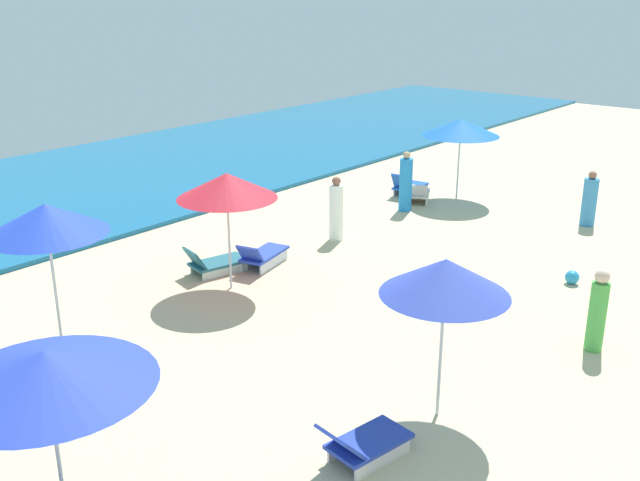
{
  "coord_description": "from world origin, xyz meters",
  "views": [
    {
      "loc": [
        -9.95,
        4.33,
        6.07
      ],
      "look_at": [
        0.4,
        12.99,
        1.36
      ],
      "focal_mm": 41.01,
      "sensor_mm": 36.0,
      "label": 1
    }
  ],
  "objects_px": {
    "umbrella_3": "(46,368)",
    "umbrella_5": "(46,219)",
    "beachgoer_0": "(598,312)",
    "beachgoer_1": "(589,201)",
    "beachgoer_3": "(406,184)",
    "lounge_chair_0_0": "(363,444)",
    "lounge_chair_4_0": "(409,186)",
    "beach_ball_0": "(572,277)",
    "lounge_chair_4_1": "(418,194)",
    "lounge_chair_1_1": "(262,256)",
    "umbrella_4": "(461,127)",
    "umbrella_1": "(227,186)",
    "lounge_chair_1_0": "(215,263)",
    "beachgoer_6": "(336,211)",
    "umbrella_0": "(445,277)",
    "lounge_chair_5_0": "(11,370)"
  },
  "relations": [
    {
      "from": "umbrella_5",
      "to": "beachgoer_3",
      "type": "bearing_deg",
      "value": -0.29
    },
    {
      "from": "beachgoer_0",
      "to": "beachgoer_3",
      "type": "bearing_deg",
      "value": -85.14
    },
    {
      "from": "lounge_chair_4_1",
      "to": "umbrella_5",
      "type": "bearing_deg",
      "value": 62.11
    },
    {
      "from": "lounge_chair_1_0",
      "to": "umbrella_1",
      "type": "bearing_deg",
      "value": 171.73
    },
    {
      "from": "beachgoer_0",
      "to": "umbrella_4",
      "type": "bearing_deg",
      "value": -96.81
    },
    {
      "from": "lounge_chair_4_0",
      "to": "lounge_chair_4_1",
      "type": "height_order",
      "value": "lounge_chair_4_0"
    },
    {
      "from": "lounge_chair_1_0",
      "to": "beachgoer_1",
      "type": "relative_size",
      "value": 0.99
    },
    {
      "from": "umbrella_0",
      "to": "lounge_chair_1_1",
      "type": "relative_size",
      "value": 1.61
    },
    {
      "from": "umbrella_1",
      "to": "beachgoer_0",
      "type": "relative_size",
      "value": 1.65
    },
    {
      "from": "lounge_chair_0_0",
      "to": "lounge_chair_4_0",
      "type": "height_order",
      "value": "lounge_chair_4_0"
    },
    {
      "from": "lounge_chair_1_0",
      "to": "umbrella_5",
      "type": "height_order",
      "value": "umbrella_5"
    },
    {
      "from": "lounge_chair_4_1",
      "to": "beachgoer_3",
      "type": "bearing_deg",
      "value": 71.53
    },
    {
      "from": "lounge_chair_4_0",
      "to": "beachgoer_1",
      "type": "height_order",
      "value": "beachgoer_1"
    },
    {
      "from": "lounge_chair_4_1",
      "to": "beachgoer_0",
      "type": "distance_m",
      "value": 9.51
    },
    {
      "from": "beachgoer_1",
      "to": "beach_ball_0",
      "type": "bearing_deg",
      "value": 57.91
    },
    {
      "from": "lounge_chair_4_1",
      "to": "lounge_chair_5_0",
      "type": "bearing_deg",
      "value": 64.62
    },
    {
      "from": "lounge_chair_1_1",
      "to": "beachgoer_1",
      "type": "height_order",
      "value": "beachgoer_1"
    },
    {
      "from": "beachgoer_1",
      "to": "beachgoer_3",
      "type": "relative_size",
      "value": 0.87
    },
    {
      "from": "lounge_chair_0_0",
      "to": "beach_ball_0",
      "type": "relative_size",
      "value": 4.59
    },
    {
      "from": "umbrella_1",
      "to": "umbrella_3",
      "type": "bearing_deg",
      "value": -149.43
    },
    {
      "from": "umbrella_0",
      "to": "beachgoer_3",
      "type": "relative_size",
      "value": 1.45
    },
    {
      "from": "lounge_chair_4_1",
      "to": "beachgoer_1",
      "type": "relative_size",
      "value": 0.91
    },
    {
      "from": "beachgoer_6",
      "to": "beach_ball_0",
      "type": "height_order",
      "value": "beachgoer_6"
    },
    {
      "from": "umbrella_1",
      "to": "beachgoer_3",
      "type": "bearing_deg",
      "value": 2.62
    },
    {
      "from": "umbrella_3",
      "to": "beachgoer_1",
      "type": "bearing_deg",
      "value": -1.92
    },
    {
      "from": "umbrella_1",
      "to": "lounge_chair_1_0",
      "type": "distance_m",
      "value": 2.22
    },
    {
      "from": "umbrella_0",
      "to": "umbrella_5",
      "type": "xyz_separation_m",
      "value": [
        -2.39,
        6.3,
        0.16
      ]
    },
    {
      "from": "umbrella_0",
      "to": "lounge_chair_0_0",
      "type": "xyz_separation_m",
      "value": [
        -1.63,
        0.17,
        -1.94
      ]
    },
    {
      "from": "beach_ball_0",
      "to": "beachgoer_0",
      "type": "bearing_deg",
      "value": -151.5
    },
    {
      "from": "lounge_chair_0_0",
      "to": "beachgoer_6",
      "type": "bearing_deg",
      "value": -39.37
    },
    {
      "from": "lounge_chair_1_1",
      "to": "lounge_chair_4_1",
      "type": "xyz_separation_m",
      "value": [
        6.73,
        0.13,
        0.0
      ]
    },
    {
      "from": "umbrella_3",
      "to": "umbrella_5",
      "type": "height_order",
      "value": "umbrella_5"
    },
    {
      "from": "umbrella_5",
      "to": "beachgoer_0",
      "type": "bearing_deg",
      "value": -51.02
    },
    {
      "from": "lounge_chair_0_0",
      "to": "lounge_chair_4_0",
      "type": "bearing_deg",
      "value": -49.59
    },
    {
      "from": "umbrella_4",
      "to": "umbrella_0",
      "type": "bearing_deg",
      "value": -151.45
    },
    {
      "from": "lounge_chair_1_1",
      "to": "beachgoer_6",
      "type": "xyz_separation_m",
      "value": [
        2.54,
        -0.12,
        0.5
      ]
    },
    {
      "from": "umbrella_4",
      "to": "umbrella_1",
      "type": "bearing_deg",
      "value": 178.86
    },
    {
      "from": "lounge_chair_1_1",
      "to": "beachgoer_3",
      "type": "bearing_deg",
      "value": -103.71
    },
    {
      "from": "lounge_chair_4_0",
      "to": "beachgoer_6",
      "type": "relative_size",
      "value": 0.83
    },
    {
      "from": "lounge_chair_1_1",
      "to": "umbrella_4",
      "type": "bearing_deg",
      "value": -107.35
    },
    {
      "from": "umbrella_4",
      "to": "beachgoer_1",
      "type": "relative_size",
      "value": 1.61
    },
    {
      "from": "lounge_chair_0_0",
      "to": "lounge_chair_1_1",
      "type": "xyz_separation_m",
      "value": [
        4.34,
        6.1,
        -0.0
      ]
    },
    {
      "from": "umbrella_4",
      "to": "lounge_chair_4_0",
      "type": "xyz_separation_m",
      "value": [
        -0.54,
        1.37,
        -1.9
      ]
    },
    {
      "from": "umbrella_4",
      "to": "beachgoer_1",
      "type": "height_order",
      "value": "umbrella_4"
    },
    {
      "from": "lounge_chair_0_0",
      "to": "beachgoer_0",
      "type": "bearing_deg",
      "value": -93.45
    },
    {
      "from": "lounge_chair_0_0",
      "to": "lounge_chair_1_0",
      "type": "relative_size",
      "value": 0.94
    },
    {
      "from": "umbrella_1",
      "to": "lounge_chair_1_0",
      "type": "bearing_deg",
      "value": 68.34
    },
    {
      "from": "lounge_chair_0_0",
      "to": "umbrella_3",
      "type": "xyz_separation_m",
      "value": [
        -3.2,
        2.07,
        1.77
      ]
    },
    {
      "from": "umbrella_4",
      "to": "beach_ball_0",
      "type": "bearing_deg",
      "value": -129.07
    },
    {
      "from": "umbrella_3",
      "to": "lounge_chair_4_0",
      "type": "relative_size",
      "value": 1.82
    }
  ]
}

